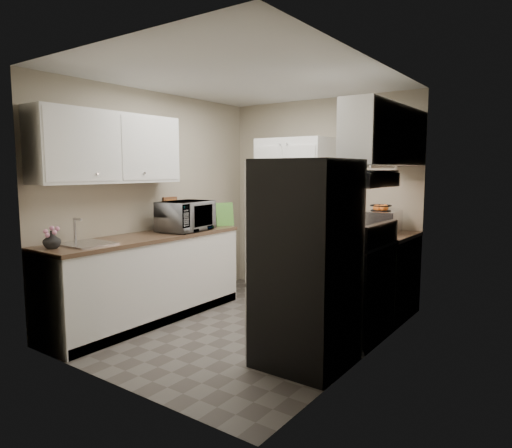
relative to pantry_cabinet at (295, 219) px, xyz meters
The scene contains 16 objects.
ground 1.66m from the pantry_cabinet, 81.35° to the right, with size 3.20×3.20×0.00m, color #56514C.
room_shell 1.48m from the pantry_cabinet, 82.18° to the right, with size 2.64×3.24×2.52m.
pantry_cabinet is the anchor object (origin of this frame).
base_cabinet_left 2.00m from the pantry_cabinet, 114.36° to the right, with size 0.60×2.30×0.88m, color white.
countertop_left 1.92m from the pantry_cabinet, 114.36° to the right, with size 0.63×2.33×0.04m, color brown.
base_cabinet_right 1.32m from the pantry_cabinet, ahead, with size 0.60×0.80×0.88m, color white.
countertop_right 1.20m from the pantry_cabinet, ahead, with size 0.63×0.83×0.04m, color brown.
electric_range 1.58m from the pantry_cabinet, 38.22° to the right, with size 0.71×0.78×1.13m.
refrigerator 2.07m from the pantry_cabinet, 56.54° to the right, with size 0.70×0.72×1.70m, color #B7B7BC.
microwave 1.43m from the pantry_cabinet, 119.96° to the right, with size 0.61×0.42×0.34m, color #A6A5AA.
wine_bottle 1.17m from the pantry_cabinet, 138.48° to the right, with size 0.07×0.07×0.29m, color black.
flower_vase 2.90m from the pantry_cabinet, 106.88° to the right, with size 0.15×0.15×0.16m, color silver.
cutting_board 0.90m from the pantry_cabinet, 136.58° to the right, with size 0.02×0.23×0.29m, color #4C9235.
toaster_oven 1.17m from the pantry_cabinet, ahead, with size 0.33×0.42×0.24m, color silver.
fruit_basket 1.17m from the pantry_cabinet, ahead, with size 0.24×0.24×0.10m, color orange, non-canonical shape.
kitchen_mat 1.28m from the pantry_cabinet, 66.33° to the right, with size 0.47×0.75×0.01m, color beige.
Camera 1 is at (2.75, -3.64, 1.62)m, focal length 32.00 mm.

